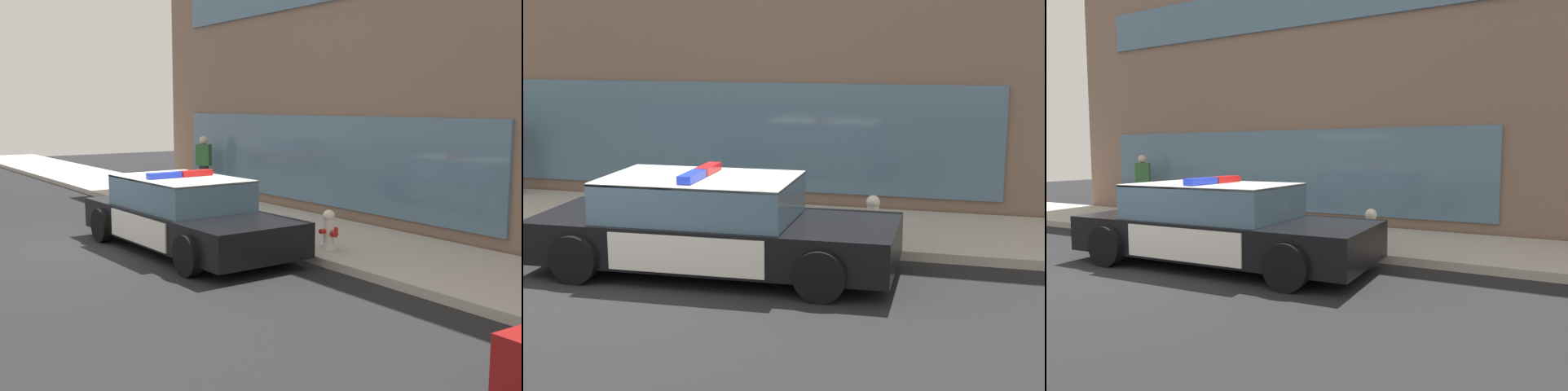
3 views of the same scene
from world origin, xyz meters
TOP-DOWN VIEW (x-y plane):
  - ground at (0.00, 0.00)m, footprint 48.00×48.00m
  - sidewalk at (0.00, 3.56)m, footprint 48.00×2.94m
  - storefront_building at (1.89, 9.83)m, footprint 18.83×9.58m
  - police_cruiser at (1.21, 0.83)m, footprint 5.24×2.28m
  - fire_hydrant at (3.27, 2.65)m, footprint 0.34×0.39m
  - pedestrian_on_sidewalk at (-4.55, 4.53)m, footprint 0.47×0.45m

SIDE VIEW (x-z plane):
  - ground at x=0.00m, z-range 0.00..0.00m
  - sidewalk at x=0.00m, z-range 0.00..0.15m
  - fire_hydrant at x=3.27m, z-range 0.14..0.86m
  - police_cruiser at x=1.21m, z-range -0.07..1.43m
  - pedestrian_on_sidewalk at x=-4.55m, z-range 0.16..1.87m
  - storefront_building at x=1.89m, z-range 0.00..7.82m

